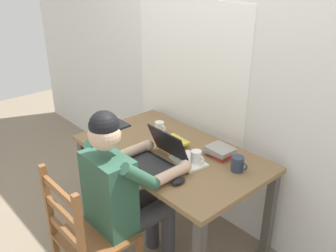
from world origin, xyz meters
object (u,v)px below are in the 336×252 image
Objects in this scene: coffee_mug_spare at (160,128)px; book_stack_main at (219,151)px; desk at (170,162)px; coffee_mug_dark at (238,164)px; computer_mouse at (178,181)px; coffee_mug_white at (196,158)px; seated_person at (124,189)px; landscape_photo_print at (143,146)px; laptop at (157,157)px; book_stack_side at (173,142)px; wooden_chair at (88,238)px.

coffee_mug_spare is 0.56m from book_stack_main.
coffee_mug_dark is (0.49, 0.14, 0.15)m from desk.
computer_mouse is 0.27m from coffee_mug_white.
seated_person is 11.26× the size of coffee_mug_white.
seated_person is 9.67× the size of landscape_photo_print.
book_stack_main is (-0.21, 0.06, -0.01)m from coffee_mug_dark.
coffee_mug_dark is at bearing 30.52° from coffee_mug_white.
coffee_mug_white is at bearing 109.55° from computer_mouse.
laptop reaches higher than coffee_mug_white.
coffee_mug_spare is 0.85× the size of landscape_photo_print.
coffee_mug_white reaches higher than book_stack_side.
desk is at bearing -179.75° from coffee_mug_white.
coffee_mug_spare is (-0.76, -0.01, -0.00)m from coffee_mug_dark.
computer_mouse is at bearing -13.31° from laptop.
landscape_photo_print is (-0.44, -0.11, -0.05)m from coffee_mug_white.
laptop reaches higher than coffee_mug_spare.
landscape_photo_print is at bearing -165.51° from coffee_mug_white.
coffee_mug_dark is at bearing -2.40° from landscape_photo_print.
laptop is at bearing -142.04° from coffee_mug_dark.
coffee_mug_spare is at bearing 165.05° from book_stack_side.
laptop reaches higher than computer_mouse.
wooden_chair is 8.53× the size of coffee_mug_white.
wooden_chair is 0.77m from landscape_photo_print.
coffee_mug_dark is 0.72m from landscape_photo_print.
landscape_photo_print is (-0.47, -0.31, -0.04)m from book_stack_main.
computer_mouse is (0.25, 0.23, 0.08)m from seated_person.
wooden_chair is 7.33× the size of landscape_photo_print.
seated_person reaches higher than computer_mouse.
coffee_mug_dark reaches higher than desk.
book_stack_side is at bearing 140.73° from computer_mouse.
book_stack_side is at bearing 99.55° from wooden_chair.
seated_person is 0.35m from computer_mouse.
wooden_chair is 0.65m from computer_mouse.
landscape_photo_print is at bearing -127.19° from book_stack_side.
wooden_chair is 0.90m from book_stack_side.
book_stack_main is at bearing 78.82° from wooden_chair.
seated_person is 0.71m from book_stack_main.
wooden_chair is (0.00, -0.28, -0.23)m from seated_person.
coffee_mug_white is 0.54m from coffee_mug_spare.
landscape_photo_print is (-0.14, -0.18, -0.02)m from book_stack_side.
wooden_chair reaches higher than landscape_photo_print.
book_stack_side is (-0.54, -0.07, -0.03)m from coffee_mug_dark.
coffee_mug_white is 0.53× the size of book_stack_side.
laptop is at bearing -68.02° from desk.
coffee_mug_dark is (0.40, 0.62, 0.11)m from seated_person.
desk is 0.24m from landscape_photo_print.
desk is 13.84× the size of computer_mouse.
laptop is 0.28m from book_stack_side.
landscape_photo_print is (-0.53, 0.14, -0.02)m from computer_mouse.
desk is 0.79m from wooden_chair.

